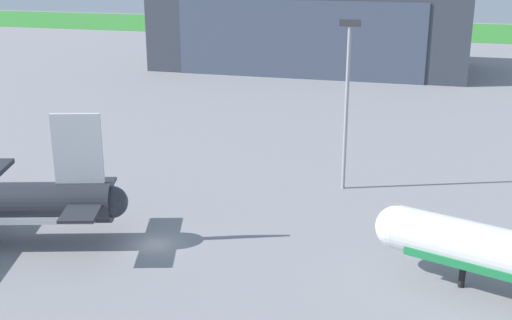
% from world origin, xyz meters
% --- Properties ---
extents(ground_plane, '(440.00, 440.00, 0.00)m').
position_xyz_m(ground_plane, '(0.00, 0.00, 0.00)').
color(ground_plane, gray).
extents(grass_field_strip, '(440.00, 56.00, 0.08)m').
position_xyz_m(grass_field_strip, '(0.00, 188.45, 0.04)').
color(grass_field_strip, '#348430').
rests_on(grass_field_strip, ground_plane).
extents(maintenance_hangar, '(73.16, 32.43, 22.75)m').
position_xyz_m(maintenance_hangar, '(-3.82, 104.73, 10.91)').
color(maintenance_hangar, '#383D47').
rests_on(maintenance_hangar, ground_plane).
extents(apron_light_mast, '(2.40, 0.50, 20.36)m').
position_xyz_m(apron_light_mast, '(15.84, 20.93, 11.84)').
color(apron_light_mast, '#99999E').
rests_on(apron_light_mast, ground_plane).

